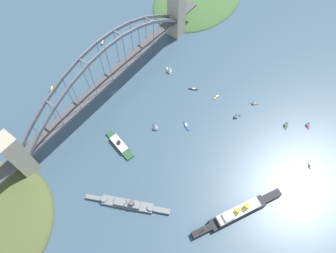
% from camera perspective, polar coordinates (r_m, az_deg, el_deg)
% --- Properties ---
extents(ground_plane, '(1400.00, 1400.00, 0.00)m').
position_cam_1_polar(ground_plane, '(360.60, -10.01, 6.13)').
color(ground_plane, '#385166').
extents(harbor_arch_bridge, '(298.69, 16.59, 74.57)m').
position_cam_1_polar(harbor_arch_bridge, '(336.10, -10.83, 9.27)').
color(harbor_arch_bridge, '#ADA38E').
rests_on(harbor_arch_bridge, ground).
extents(ocean_liner, '(84.64, 46.29, 19.11)m').
position_cam_1_polar(ocean_liner, '(297.62, 12.61, -15.01)').
color(ocean_liner, black).
rests_on(ocean_liner, ground).
extents(naval_cruiser, '(40.54, 72.45, 16.38)m').
position_cam_1_polar(naval_cruiser, '(298.10, -7.26, -13.79)').
color(naval_cruiser, slate).
rests_on(naval_cruiser, ground).
extents(harbor_ferry_steamer, '(15.15, 39.70, 7.54)m').
position_cam_1_polar(harbor_ferry_steamer, '(322.29, -8.83, -3.25)').
color(harbor_ferry_steamer, '#23512D').
rests_on(harbor_ferry_steamer, ground).
extents(seaplane_taxiing_near_bridge, '(8.71, 8.72, 4.95)m').
position_cam_1_polar(seaplane_taxiing_near_bridge, '(377.64, -20.18, 6.27)').
color(seaplane_taxiing_near_bridge, '#B7B7B2').
rests_on(seaplane_taxiing_near_bridge, ground).
extents(seaplane_second_in_formation, '(9.46, 8.95, 4.62)m').
position_cam_1_polar(seaplane_second_in_formation, '(412.01, -11.87, 14.92)').
color(seaplane_second_in_formation, '#B7B7B2').
rests_on(seaplane_second_in_formation, ground).
extents(small_boat_0, '(6.89, 9.00, 11.11)m').
position_cam_1_polar(small_boat_0, '(325.64, -2.33, 0.09)').
color(small_boat_0, '#234C8C').
rests_on(small_boat_0, ground).
extents(small_boat_1, '(8.68, 6.54, 9.28)m').
position_cam_1_polar(small_boat_1, '(350.91, 20.84, 0.53)').
color(small_boat_1, '#2D6B3D').
rests_on(small_boat_1, ground).
extents(small_boat_2, '(7.96, 10.46, 10.24)m').
position_cam_1_polar(small_boat_2, '(369.88, 0.24, 10.41)').
color(small_boat_2, silver).
rests_on(small_boat_2, ground).
extents(small_boat_3, '(5.95, 5.50, 2.58)m').
position_cam_1_polar(small_boat_3, '(340.29, 24.37, -6.48)').
color(small_boat_3, silver).
rests_on(small_boat_3, ground).
extents(small_boat_4, '(7.76, 11.34, 2.12)m').
position_cam_1_polar(small_boat_4, '(331.24, 3.34, 0.15)').
color(small_boat_4, '#234C8C').
rests_on(small_boat_4, ground).
extents(small_boat_5, '(6.46, 10.03, 1.94)m').
position_cam_1_polar(small_boat_5, '(358.21, 4.63, 6.81)').
color(small_boat_5, black).
rests_on(small_boat_5, ground).
extents(small_boat_6, '(7.78, 2.66, 2.19)m').
position_cam_1_polar(small_boat_6, '(354.75, 8.81, 5.34)').
color(small_boat_6, gold).
rests_on(small_boat_6, ground).
extents(small_boat_7, '(6.31, 7.80, 7.67)m').
position_cam_1_polar(small_boat_7, '(356.26, 15.46, 4.34)').
color(small_boat_7, brown).
rests_on(small_boat_7, ground).
extents(small_boat_8, '(8.28, 6.39, 10.45)m').
position_cam_1_polar(small_boat_8, '(340.69, 12.40, 2.10)').
color(small_boat_8, black).
rests_on(small_boat_8, ground).
extents(small_boat_9, '(6.99, 6.31, 7.85)m').
position_cam_1_polar(small_boat_9, '(360.27, 24.22, 0.47)').
color(small_boat_9, '#B2231E').
rests_on(small_boat_9, ground).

